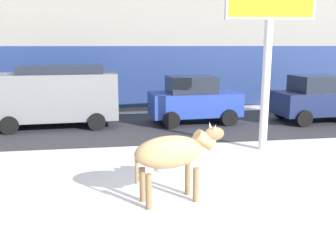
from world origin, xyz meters
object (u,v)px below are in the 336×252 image
Objects in this scene: cow_tan at (173,153)px; car_grey_van at (55,94)px; car_blue_hatchback at (194,100)px; car_navy_hatchback at (318,99)px.

cow_tan is 0.41× the size of car_grey_van.
car_grey_van is (-3.16, 7.56, 0.25)m from cow_tan.
car_blue_hatchback is (5.30, -0.11, -0.32)m from car_grey_van.
car_navy_hatchback is (7.16, 6.97, -0.07)m from cow_tan.
car_navy_hatchback is at bearing -5.56° from car_blue_hatchback.
car_grey_van is 1.31× the size of car_navy_hatchback.
car_grey_van reaches higher than car_navy_hatchback.
car_grey_van is 5.31m from car_blue_hatchback.
cow_tan is at bearing -135.79° from car_navy_hatchback.
cow_tan is 0.54× the size of car_navy_hatchback.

